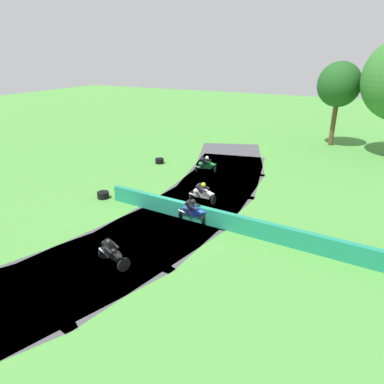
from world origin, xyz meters
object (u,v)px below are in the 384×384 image
object	(u,v)px
motorcycle_fourth_green	(206,165)
motorcycle_lead_black	(112,252)
motorcycle_chase_blue	(194,211)
motorcycle_trailing_white	(203,193)
tire_stack_mid_b	(159,161)
tire_stack_mid_a	(103,195)

from	to	relation	value
motorcycle_fourth_green	motorcycle_lead_black	bearing A→B (deg)	-82.43
motorcycle_chase_blue	motorcycle_trailing_white	size ratio (longest dim) A/B	1.01
motorcycle_chase_blue	tire_stack_mid_b	world-z (taller)	motorcycle_chase_blue
motorcycle_chase_blue	motorcycle_lead_black	bearing A→B (deg)	-102.11
motorcycle_lead_black	tire_stack_mid_a	bearing A→B (deg)	133.73
motorcycle_trailing_white	tire_stack_mid_a	bearing A→B (deg)	-160.19
motorcycle_fourth_green	tire_stack_mid_a	distance (m)	8.05
motorcycle_trailing_white	motorcycle_fourth_green	world-z (taller)	motorcycle_trailing_white
motorcycle_trailing_white	tire_stack_mid_a	distance (m)	6.15
motorcycle_lead_black	motorcycle_chase_blue	distance (m)	5.29
motorcycle_fourth_green	motorcycle_chase_blue	bearing A→B (deg)	-69.60
tire_stack_mid_b	motorcycle_chase_blue	bearing A→B (deg)	-48.13
motorcycle_lead_black	motorcycle_chase_blue	bearing A→B (deg)	77.89
motorcycle_trailing_white	tire_stack_mid_b	distance (m)	8.63
motorcycle_lead_black	tire_stack_mid_a	world-z (taller)	motorcycle_lead_black
motorcycle_chase_blue	tire_stack_mid_a	distance (m)	6.40
motorcycle_chase_blue	motorcycle_fourth_green	xyz separation A→B (m)	(-2.80, 7.53, -0.01)
motorcycle_lead_black	tire_stack_mid_a	size ratio (longest dim) A/B	2.40
motorcycle_chase_blue	motorcycle_trailing_white	world-z (taller)	motorcycle_trailing_white
motorcycle_lead_black	motorcycle_fourth_green	distance (m)	12.82
motorcycle_trailing_white	motorcycle_chase_blue	bearing A→B (deg)	-75.95
motorcycle_chase_blue	motorcycle_trailing_white	xyz separation A→B (m)	(-0.60, 2.41, 0.01)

